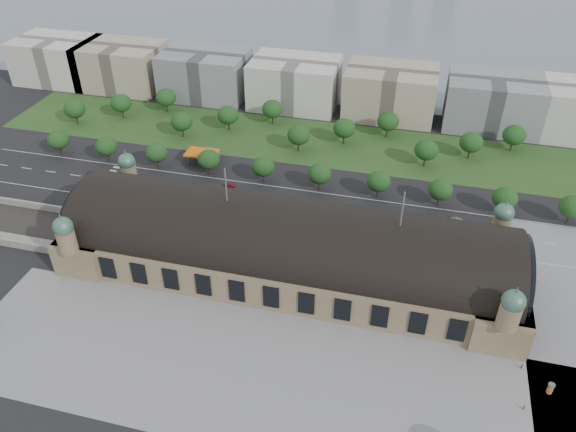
% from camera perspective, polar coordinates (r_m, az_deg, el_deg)
% --- Properties ---
extents(ground, '(900.00, 900.00, 0.00)m').
position_cam_1_polar(ground, '(191.28, -0.05, -5.60)').
color(ground, black).
rests_on(ground, ground).
extents(station, '(150.00, 48.40, 44.30)m').
position_cam_1_polar(station, '(184.71, -0.05, -3.19)').
color(station, '#8F7959').
rests_on(station, ground).
extents(track_cutting, '(70.00, 24.00, 3.10)m').
position_cam_1_polar(track_cutting, '(236.13, -27.04, -0.88)').
color(track_cutting, black).
rests_on(track_cutting, ground).
extents(plaza_south, '(190.00, 48.00, 0.12)m').
position_cam_1_polar(plaza_south, '(160.00, -0.49, -16.26)').
color(plaza_south, gray).
rests_on(plaza_south, ground).
extents(road_slab, '(260.00, 26.00, 0.10)m').
position_cam_1_polar(road_slab, '(224.71, -2.60, 1.41)').
color(road_slab, black).
rests_on(road_slab, ground).
extents(grass_belt, '(300.00, 45.00, 0.10)m').
position_cam_1_polar(grass_belt, '(269.36, 1.76, 7.61)').
color(grass_belt, '#2A4D1F').
rests_on(grass_belt, ground).
extents(petrol_station, '(14.00, 13.00, 5.05)m').
position_cam_1_polar(petrol_station, '(255.23, -8.23, 6.31)').
color(petrol_station, orange).
rests_on(petrol_station, ground).
extents(lake, '(700.00, 320.00, 0.08)m').
position_cam_1_polar(lake, '(456.92, 9.76, 18.98)').
color(lake, slate).
rests_on(lake, ground).
extents(office_0, '(45.00, 32.00, 24.00)m').
position_cam_1_polar(office_0, '(360.09, -22.28, 14.48)').
color(office_0, silver).
rests_on(office_0, ground).
extents(office_1, '(45.00, 32.00, 24.00)m').
position_cam_1_polar(office_1, '(338.84, -16.54, 14.41)').
color(office_1, '#B9A991').
rests_on(office_1, ground).
extents(office_2, '(45.00, 32.00, 24.00)m').
position_cam_1_polar(office_2, '(317.40, -8.40, 14.07)').
color(office_2, gray).
rests_on(office_2, ground).
extents(office_3, '(45.00, 32.00, 24.00)m').
position_cam_1_polar(office_3, '(302.77, 0.68, 13.38)').
color(office_3, silver).
rests_on(office_3, ground).
extents(office_4, '(45.00, 32.00, 24.00)m').
position_cam_1_polar(office_4, '(295.97, 10.35, 12.27)').
color(office_4, '#B9A991').
rests_on(office_4, ground).
extents(office_5, '(45.00, 32.00, 24.00)m').
position_cam_1_polar(office_5, '(297.53, 20.10, 10.81)').
color(office_5, gray).
rests_on(office_5, ground).
extents(tree_row_0, '(9.60, 9.60, 11.52)m').
position_cam_1_polar(tree_row_0, '(274.58, -22.31, 7.17)').
color(tree_row_0, '#2D2116').
rests_on(tree_row_0, ground).
extents(tree_row_1, '(9.60, 9.60, 11.52)m').
position_cam_1_polar(tree_row_1, '(261.71, -17.96, 6.76)').
color(tree_row_1, '#2D2116').
rests_on(tree_row_1, ground).
extents(tree_row_2, '(9.60, 9.60, 11.52)m').
position_cam_1_polar(tree_row_2, '(250.49, -13.21, 6.28)').
color(tree_row_2, '#2D2116').
rests_on(tree_row_2, ground).
extents(tree_row_3, '(9.60, 9.60, 11.52)m').
position_cam_1_polar(tree_row_3, '(241.15, -8.06, 5.71)').
color(tree_row_3, '#2D2116').
rests_on(tree_row_3, ground).
extents(tree_row_4, '(9.60, 9.60, 11.52)m').
position_cam_1_polar(tree_row_4, '(233.90, -2.55, 5.04)').
color(tree_row_4, '#2D2116').
rests_on(tree_row_4, ground).
extents(tree_row_5, '(9.60, 9.60, 11.52)m').
position_cam_1_polar(tree_row_5, '(228.95, 3.24, 4.29)').
color(tree_row_5, '#2D2116').
rests_on(tree_row_5, ground).
extents(tree_row_6, '(9.60, 9.60, 11.52)m').
position_cam_1_polar(tree_row_6, '(226.45, 9.20, 3.47)').
color(tree_row_6, '#2D2116').
rests_on(tree_row_6, ground).
extents(tree_row_7, '(9.60, 9.60, 11.52)m').
position_cam_1_polar(tree_row_7, '(226.48, 15.22, 2.60)').
color(tree_row_7, '#2D2116').
rests_on(tree_row_7, ground).
extents(tree_row_8, '(9.60, 9.60, 11.52)m').
position_cam_1_polar(tree_row_8, '(229.04, 21.17, 1.72)').
color(tree_row_8, '#2D2116').
rests_on(tree_row_8, ground).
extents(tree_row_9, '(9.60, 9.60, 11.52)m').
position_cam_1_polar(tree_row_9, '(234.05, 26.91, 0.84)').
color(tree_row_9, '#2D2116').
rests_on(tree_row_9, ground).
extents(tree_belt_0, '(10.40, 10.40, 12.48)m').
position_cam_1_polar(tree_belt_0, '(301.55, -20.86, 10.13)').
color(tree_belt_0, '#2D2116').
rests_on(tree_belt_0, ground).
extents(tree_belt_1, '(10.40, 10.40, 12.48)m').
position_cam_1_polar(tree_belt_1, '(300.82, -16.59, 10.93)').
color(tree_belt_1, '#2D2116').
rests_on(tree_belt_1, ground).
extents(tree_belt_2, '(10.40, 10.40, 12.48)m').
position_cam_1_polar(tree_belt_2, '(301.76, -12.31, 11.68)').
color(tree_belt_2, '#2D2116').
rests_on(tree_belt_2, ground).
extents(tree_belt_3, '(10.40, 10.40, 12.48)m').
position_cam_1_polar(tree_belt_3, '(274.39, -10.75, 9.42)').
color(tree_belt_3, '#2D2116').
rests_on(tree_belt_3, ground).
extents(tree_belt_4, '(10.40, 10.40, 12.48)m').
position_cam_1_polar(tree_belt_4, '(277.52, -6.12, 10.15)').
color(tree_belt_4, '#2D2116').
rests_on(tree_belt_4, ground).
extents(tree_belt_5, '(10.40, 10.40, 12.48)m').
position_cam_1_polar(tree_belt_5, '(282.40, -1.60, 10.81)').
color(tree_belt_5, '#2D2116').
rests_on(tree_belt_5, ground).
extents(tree_belt_6, '(10.40, 10.40, 12.48)m').
position_cam_1_polar(tree_belt_6, '(257.19, 1.07, 8.22)').
color(tree_belt_6, '#2D2116').
rests_on(tree_belt_6, ground).
extents(tree_belt_7, '(10.40, 10.40, 12.48)m').
position_cam_1_polar(tree_belt_7, '(264.64, 5.74, 8.87)').
color(tree_belt_7, '#2D2116').
rests_on(tree_belt_7, ground).
extents(tree_belt_8, '(10.40, 10.40, 12.48)m').
position_cam_1_polar(tree_belt_8, '(273.74, 10.13, 9.42)').
color(tree_belt_8, '#2D2116').
rests_on(tree_belt_8, ground).
extents(tree_belt_9, '(10.40, 10.40, 12.48)m').
position_cam_1_polar(tree_belt_9, '(251.99, 13.87, 6.52)').
color(tree_belt_9, '#2D2116').
rests_on(tree_belt_9, ground).
extents(tree_belt_10, '(10.40, 10.40, 12.48)m').
position_cam_1_polar(tree_belt_10, '(263.73, 18.12, 7.11)').
color(tree_belt_10, '#2D2116').
rests_on(tree_belt_10, ground).
extents(tree_belt_11, '(10.40, 10.40, 12.48)m').
position_cam_1_polar(tree_belt_11, '(276.80, 21.99, 7.62)').
color(tree_belt_11, '#2D2116').
rests_on(tree_belt_11, ground).
extents(traffic_car_2, '(5.39, 2.49, 1.50)m').
position_cam_1_polar(traffic_car_2, '(241.63, -14.42, 3.09)').
color(traffic_car_2, black).
rests_on(traffic_car_2, ground).
extents(traffic_car_3, '(4.72, 2.28, 1.32)m').
position_cam_1_polar(traffic_car_3, '(235.01, -5.87, 3.11)').
color(traffic_car_3, maroon).
rests_on(traffic_car_3, ground).
extents(traffic_car_4, '(4.93, 2.16, 1.65)m').
position_cam_1_polar(traffic_car_4, '(211.94, 1.76, -0.65)').
color(traffic_car_4, '#1C1A4B').
rests_on(traffic_car_4, ground).
extents(traffic_car_5, '(4.70, 1.94, 1.51)m').
position_cam_1_polar(traffic_car_5, '(222.94, 16.76, -0.34)').
color(traffic_car_5, slate).
rests_on(traffic_car_5, ground).
extents(traffic_car_6, '(5.97, 3.28, 1.58)m').
position_cam_1_polar(traffic_car_6, '(217.12, 21.42, -2.51)').
color(traffic_car_6, silver).
rests_on(traffic_car_6, ground).
extents(parked_car_0, '(5.10, 3.24, 1.59)m').
position_cam_1_polar(parked_car_0, '(235.05, -17.50, 1.53)').
color(parked_car_0, black).
rests_on(parked_car_0, ground).
extents(parked_car_1, '(6.53, 4.85, 1.65)m').
position_cam_1_polar(parked_car_1, '(233.51, -16.56, 1.49)').
color(parked_car_1, maroon).
rests_on(parked_car_1, ground).
extents(parked_car_2, '(5.35, 4.14, 1.45)m').
position_cam_1_polar(parked_car_2, '(219.75, -9.04, 0.30)').
color(parked_car_2, '#1C1B4D').
rests_on(parked_car_2, ground).
extents(parked_car_3, '(4.28, 3.91, 1.42)m').
position_cam_1_polar(parked_car_3, '(219.88, -10.70, 0.12)').
color(parked_car_3, '#5D5E65').
rests_on(parked_car_3, ground).
extents(parked_car_4, '(4.18, 2.96, 1.31)m').
position_cam_1_polar(parked_car_4, '(226.28, -12.35, 0.99)').
color(parked_car_4, silver).
rests_on(parked_car_4, ground).
extents(parked_car_5, '(5.14, 3.90, 1.30)m').
position_cam_1_polar(parked_car_5, '(221.29, -11.56, 0.24)').
color(parked_car_5, gray).
rests_on(parked_car_5, ground).
extents(parked_car_6, '(5.39, 3.66, 1.45)m').
position_cam_1_polar(parked_car_6, '(213.16, -3.12, -0.49)').
color(parked_car_6, black).
rests_on(parked_car_6, ground).
extents(bus_west, '(12.64, 3.66, 3.48)m').
position_cam_1_polar(bus_west, '(218.58, -4.48, 0.79)').
color(bus_west, '#D25221').
rests_on(bus_west, ground).
extents(bus_mid, '(13.73, 4.48, 3.76)m').
position_cam_1_polar(bus_mid, '(213.29, 4.22, -0.13)').
color(bus_mid, silver).
rests_on(bus_mid, ground).
extents(bus_east, '(13.57, 3.96, 3.73)m').
position_cam_1_polar(bus_east, '(211.30, 4.76, -0.55)').
color(bus_east, silver).
rests_on(bus_east, ground).
extents(advertising_column, '(1.80, 1.80, 3.41)m').
position_cam_1_polar(advertising_column, '(170.81, 25.10, -15.58)').
color(advertising_column, '#C23B30').
rests_on(advertising_column, ground).
extents(pedestrian_1, '(0.65, 0.74, 1.70)m').
position_cam_1_polar(pedestrian_1, '(165.27, 22.85, -17.49)').
color(pedestrian_1, gray).
rests_on(pedestrian_1, ground).
extents(pedestrian_2, '(0.73, 0.87, 1.55)m').
position_cam_1_polar(pedestrian_2, '(174.39, 22.66, -13.93)').
color(pedestrian_2, gray).
rests_on(pedestrian_2, ground).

